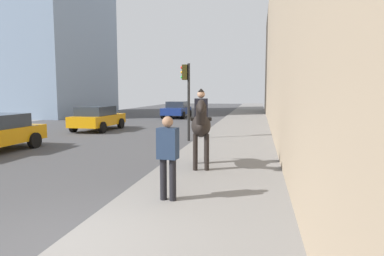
# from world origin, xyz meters

# --- Properties ---
(mounted_horse_near) EXTENTS (2.14, 0.81, 2.28)m
(mounted_horse_near) POSITION_xyz_m (5.26, -1.25, 1.38)
(mounted_horse_near) COLOR black
(mounted_horse_near) RESTS_ON sidewalk_slab
(pedestrian_greeting) EXTENTS (0.30, 0.42, 1.70)m
(pedestrian_greeting) POSITION_xyz_m (2.21, -1.10, 1.10)
(pedestrian_greeting) COLOR black
(pedestrian_greeting) RESTS_ON sidewalk_slab
(car_mid_lane) EXTENTS (3.98, 2.07, 1.44)m
(car_mid_lane) POSITION_xyz_m (14.25, 6.53, 0.76)
(car_mid_lane) COLOR orange
(car_mid_lane) RESTS_ON ground
(car_far_lane) EXTENTS (4.08, 2.07, 1.44)m
(car_far_lane) POSITION_xyz_m (24.66, 4.24, 0.75)
(car_far_lane) COLOR navy
(car_far_lane) RESTS_ON ground
(traffic_light_near_curb) EXTENTS (0.20, 0.44, 3.59)m
(traffic_light_near_curb) POSITION_xyz_m (11.12, 0.43, 2.42)
(traffic_light_near_curb) COLOR black
(traffic_light_near_curb) RESTS_ON ground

